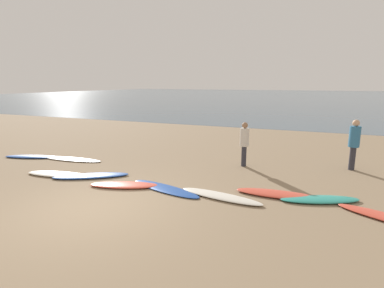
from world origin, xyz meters
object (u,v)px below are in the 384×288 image
Objects in this scene: surfboard_2 at (58,174)px; surfboard_3 at (91,176)px; surfboard_1 at (72,159)px; surfboard_5 at (165,188)px; surfboard_4 at (124,185)px; surfboard_7 at (279,194)px; person_0 at (354,141)px; surfboard_8 at (320,199)px; surfboard_0 at (32,157)px; surfboard_6 at (221,196)px; person_1 at (244,141)px.

surfboard_2 is 0.93× the size of surfboard_3.
surfboard_5 is at bearing -23.28° from surfboard_1.
surfboard_3 is (2.17, -1.44, 0.02)m from surfboard_1.
surfboard_4 is 0.89× the size of surfboard_7.
person_0 is at bearing 16.05° from surfboard_4.
surfboard_3 is 6.69m from surfboard_8.
surfboard_0 is at bearing 145.91° from surfboard_4.
surfboard_0 is 8.26m from surfboard_6.
surfboard_2 reaches higher than surfboard_1.
surfboard_8 reaches higher than surfboard_5.
surfboard_8 is at bearing -1.11° from surfboard_7.
surfboard_4 reaches higher than surfboard_5.
surfboard_5 is at bearing -171.11° from surfboard_6.
surfboard_7 reaches higher than surfboard_0.
surfboard_5 is (6.57, -1.20, -0.01)m from surfboard_0.
surfboard_3 is at bearing 163.03° from surfboard_8.
surfboard_2 is 2.57m from surfboard_4.
surfboard_6 is 1.15× the size of surfboard_8.
surfboard_4 is 0.87× the size of surfboard_6.
surfboard_7 is at bearing -11.72° from surfboard_1.
person_0 is (9.83, 2.61, 0.98)m from surfboard_1.
person_1 is (-0.13, 3.20, 0.88)m from surfboard_6.
person_1 reaches higher than surfboard_2.
surfboard_6 is at bearing -33.02° from surfboard_3.
person_1 is (-2.50, 2.47, 0.88)m from surfboard_8.
surfboard_7 is (1.37, 0.70, 0.00)m from surfboard_6.
surfboard_5 is 1.03× the size of surfboard_6.
surfboard_3 is 5.26m from person_1.
surfboard_3 is at bearing -176.69° from surfboard_7.
surfboard_8 reaches higher than surfboard_6.
surfboard_2 is 6.30m from person_1.
person_0 reaches higher than surfboard_5.
surfboard_1 is at bearing 175.38° from surfboard_6.
surfboard_1 is at bearing 152.37° from surfboard_8.
surfboard_8 is at bearing 25.99° from surfboard_6.
person_1 reaches higher than surfboard_8.
surfboard_4 is at bearing -11.48° from surfboard_2.
surfboard_6 is (1.61, 0.00, 0.01)m from surfboard_5.
person_0 reaches higher than surfboard_8.
surfboard_6 is at bearing -155.62° from surfboard_7.
person_1 reaches higher than surfboard_1.
surfboard_2 is 3.78m from surfboard_5.
surfboard_4 is 1.15× the size of person_0.
surfboard_5 is 1.49× the size of person_1.
surfboard_8 is (7.76, 0.90, 0.00)m from surfboard_2.
person_1 is at bearing 5.04° from surfboard_3.
surfboard_3 is 1.48× the size of person_1.
surfboard_2 is 1.25× the size of person_0.
person_0 is at bearing 16.16° from surfboard_2.
surfboard_4 is (2.57, -0.06, 0.00)m from surfboard_2.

